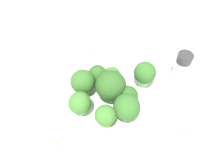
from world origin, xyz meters
The scene contains 17 objects.
ground_plane centered at (0.00, 0.00, 0.00)m, with size 3.00×3.00×0.00m, color silver.
bowl centered at (0.00, 0.00, 0.02)m, with size 0.20×0.20×0.05m, color white.
broccoli_floret_0 centered at (-0.02, -0.03, 0.07)m, with size 0.03×0.03×0.05m.
broccoli_floret_1 centered at (0.01, 0.03, 0.07)m, with size 0.04×0.04×0.04m.
broccoli_floret_2 centered at (0.01, 0.00, 0.09)m, with size 0.05×0.05×0.07m.
broccoli_floret_3 centered at (0.04, 0.04, 0.08)m, with size 0.05×0.05×0.06m.
broccoli_floret_4 centered at (0.01, -0.05, 0.08)m, with size 0.05×0.05×0.06m.
broccoli_floret_5 centered at (0.06, 0.01, 0.08)m, with size 0.04×0.04×0.05m.
broccoli_floret_6 centered at (-0.02, -0.01, 0.08)m, with size 0.03×0.03×0.05m.
broccoli_floret_7 centered at (-0.04, 0.05, 0.08)m, with size 0.04×0.04×0.06m.
broccoli_floret_8 centered at (0.05, -0.04, 0.08)m, with size 0.04×0.04×0.05m.
pepper_shaker centered at (-0.11, 0.12, 0.04)m, with size 0.03×0.03×0.08m.
almond_crumb_0 centered at (-0.09, -0.09, 0.00)m, with size 0.01×0.01×0.01m, color olive.
almond_crumb_1 centered at (-0.13, -0.09, 0.00)m, with size 0.01×0.00×0.01m, color #AD7F4C.
almond_crumb_2 centered at (0.10, -0.08, 0.00)m, with size 0.01×0.01×0.01m, color #AD7F4C.
almond_crumb_3 centered at (0.01, 0.15, 0.00)m, with size 0.01×0.01×0.01m, color tan.
almond_crumb_4 centered at (-0.03, 0.10, 0.00)m, with size 0.01×0.00×0.01m, color tan.
Camera 1 is at (0.22, 0.07, 0.39)m, focal length 35.00 mm.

